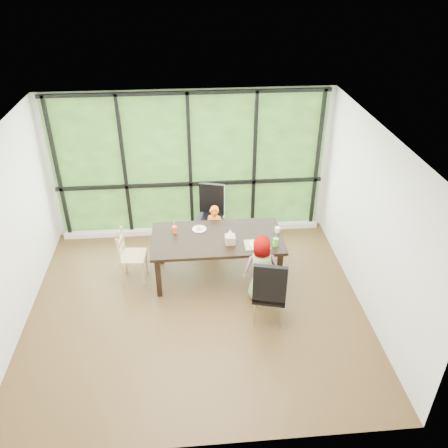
{
  "coord_description": "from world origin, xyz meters",
  "views": [
    {
      "loc": [
        -0.05,
        -5.26,
        4.68
      ],
      "look_at": [
        0.47,
        0.67,
        1.05
      ],
      "focal_mm": 36.59,
      "sensor_mm": 36.0,
      "label": 1
    }
  ],
  "objects": [
    {
      "name": "dining_table",
      "position": [
        0.37,
        0.77,
        0.38
      ],
      "size": [
        2.12,
        1.17,
        0.75
      ],
      "primitive_type": "cube",
      "rotation": [
        0.0,
        0.0,
        0.05
      ],
      "color": "black",
      "rests_on": "ground"
    },
    {
      "name": "crepe_rolls_far",
      "position": [
        0.1,
        1.03,
        0.78
      ],
      "size": [
        0.1,
        0.12,
        0.04
      ],
      "primitive_type": null,
      "color": "tan",
      "rests_on": "plate_far"
    },
    {
      "name": "ground",
      "position": [
        0.0,
        0.0,
        0.0
      ],
      "size": [
        5.0,
        5.0,
        0.0
      ],
      "primitive_type": "plane",
      "color": "black",
      "rests_on": "ground"
    },
    {
      "name": "white_mug",
      "position": [
        1.35,
        0.84,
        0.79
      ],
      "size": [
        0.08,
        0.08,
        0.08
      ],
      "primitive_type": "cylinder",
      "color": "white",
      "rests_on": "dining_table"
    },
    {
      "name": "chair_window_leather",
      "position": [
        0.31,
        1.81,
        0.54
      ],
      "size": [
        0.57,
        0.57,
        1.08
      ],
      "primitive_type": "cube",
      "rotation": [
        0.0,
        0.0,
        -0.29
      ],
      "color": "black",
      "rests_on": "ground"
    },
    {
      "name": "tissue",
      "position": [
        0.56,
        0.58,
        0.94
      ],
      "size": [
        0.12,
        0.12,
        0.11
      ],
      "primitive_type": "cone",
      "color": "white",
      "rests_on": "tissue_box"
    },
    {
      "name": "crepe_rolls_near",
      "position": [
        0.97,
        0.52,
        0.78
      ],
      "size": [
        0.15,
        0.12,
        0.04
      ],
      "primitive_type": null,
      "color": "tan",
      "rests_on": "plate_near"
    },
    {
      "name": "plate_far",
      "position": [
        0.1,
        1.03,
        0.76
      ],
      "size": [
        0.23,
        0.23,
        0.01
      ],
      "primitive_type": "cylinder",
      "color": "white",
      "rests_on": "dining_table"
    },
    {
      "name": "foliage_backdrop",
      "position": [
        0.0,
        2.23,
        1.35
      ],
      "size": [
        4.8,
        0.02,
        2.65
      ],
      "primitive_type": "cube",
      "color": "#23491B",
      "rests_on": "back_wall"
    },
    {
      "name": "tissue_box",
      "position": [
        0.56,
        0.58,
        0.82
      ],
      "size": [
        0.16,
        0.16,
        0.13
      ],
      "primitive_type": "cube",
      "color": "tan",
      "rests_on": "dining_table"
    },
    {
      "name": "orange_cup",
      "position": [
        -0.3,
        0.96,
        0.81
      ],
      "size": [
        0.07,
        0.07,
        0.12
      ],
      "primitive_type": "cylinder",
      "color": "#F34F12",
      "rests_on": "dining_table"
    },
    {
      "name": "chair_end_beech",
      "position": [
        -0.98,
        0.79,
        0.45
      ],
      "size": [
        0.43,
        0.45,
        0.9
      ],
      "primitive_type": "cube",
      "rotation": [
        0.0,
        0.0,
        1.49
      ],
      "color": "#A98654",
      "rests_on": "ground"
    },
    {
      "name": "window_sill",
      "position": [
        0.0,
        2.15,
        0.05
      ],
      "size": [
        4.8,
        0.12,
        0.1
      ],
      "primitive_type": "cube",
      "color": "silver",
      "rests_on": "ground"
    },
    {
      "name": "chair_interior_leather",
      "position": [
        1.04,
        -0.31,
        0.54
      ],
      "size": [
        0.56,
        0.56,
        1.08
      ],
      "primitive_type": "cube",
      "rotation": [
        0.0,
        0.0,
        2.89
      ],
      "color": "black",
      "rests_on": "ground"
    },
    {
      "name": "straw_pink",
      "position": [
        1.24,
        0.45,
        0.92
      ],
      "size": [
        0.01,
        0.04,
        0.2
      ],
      "primitive_type": "cylinder",
      "rotation": [
        0.14,
        0.0,
        0.0
      ],
      "color": "pink",
      "rests_on": "green_cup"
    },
    {
      "name": "placemat",
      "position": [
        0.97,
        0.51,
        0.75
      ],
      "size": [
        0.39,
        0.29,
        0.01
      ],
      "primitive_type": "cube",
      "color": "tan",
      "rests_on": "dining_table"
    },
    {
      "name": "child_older",
      "position": [
        0.98,
        0.17,
        0.54
      ],
      "size": [
        0.55,
        0.37,
        1.09
      ],
      "primitive_type": "imported",
      "rotation": [
        0.0,
        0.0,
        3.19
      ],
      "color": "gray",
      "rests_on": "ground"
    },
    {
      "name": "plate_near",
      "position": [
        0.97,
        0.52,
        0.76
      ],
      "size": [
        0.23,
        0.23,
        0.01
      ],
      "primitive_type": "cylinder",
      "color": "white",
      "rests_on": "dining_table"
    },
    {
      "name": "window_mullions",
      "position": [
        0.0,
        2.19,
        1.35
      ],
      "size": [
        4.8,
        0.06,
        2.65
      ],
      "primitive_type": null,
      "color": "black",
      "rests_on": "back_wall"
    },
    {
      "name": "green_cup",
      "position": [
        1.24,
        0.45,
        0.82
      ],
      "size": [
        0.09,
        0.09,
        0.13
      ],
      "primitive_type": "cylinder",
      "color": "green",
      "rests_on": "dining_table"
    },
    {
      "name": "child_toddler",
      "position": [
        0.37,
        1.41,
        0.47
      ],
      "size": [
        0.4,
        0.33,
        0.94
      ],
      "primitive_type": "imported",
      "rotation": [
        0.0,
        0.0,
        -0.37
      ],
      "color": "orange",
      "rests_on": "ground"
    },
    {
      "name": "straw_white",
      "position": [
        -0.3,
        0.96,
        0.91
      ],
      "size": [
        0.01,
        0.04,
        0.2
      ],
      "primitive_type": "cylinder",
      "rotation": [
        0.14,
        0.0,
        0.0
      ],
      "color": "white",
      "rests_on": "orange_cup"
    },
    {
      "name": "back_wall",
      "position": [
        0.0,
        2.25,
        1.35
      ],
      "size": [
        5.0,
        0.0,
        5.0
      ],
      "primitive_type": "plane",
      "rotation": [
        1.57,
        0.0,
        0.0
      ],
      "color": "silver",
      "rests_on": "ground"
    }
  ]
}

